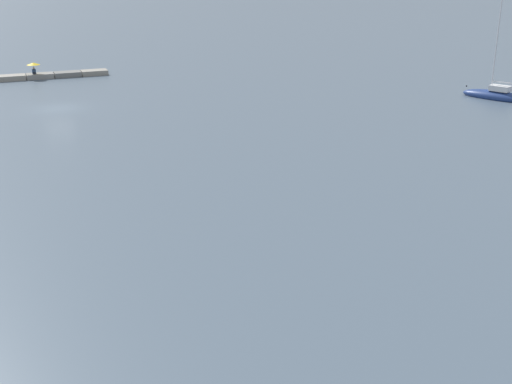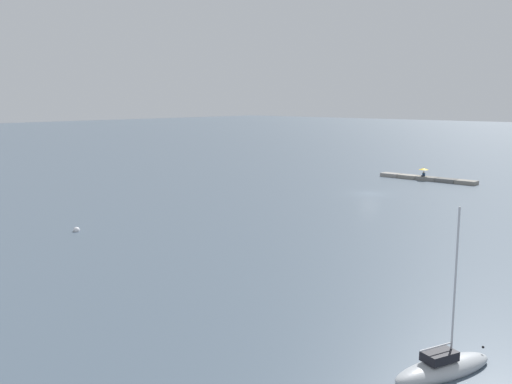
# 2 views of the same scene
# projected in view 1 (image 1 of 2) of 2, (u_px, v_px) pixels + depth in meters

# --- Properties ---
(ground_plane) EXTENTS (500.00, 500.00, 0.00)m
(ground_plane) POSITION_uv_depth(u_px,v_px,m) (58.00, 108.00, 59.55)
(ground_plane) COLOR #475666
(seawall_pier) EXTENTS (14.93, 1.80, 0.56)m
(seawall_pier) POSITION_uv_depth(u_px,v_px,m) (40.00, 76.00, 73.89)
(seawall_pier) COLOR gray
(seawall_pier) RESTS_ON ground_plane
(person_seated_blue_left) EXTENTS (0.40, 0.60, 0.73)m
(person_seated_blue_left) POSITION_uv_depth(u_px,v_px,m) (34.00, 72.00, 73.46)
(person_seated_blue_left) COLOR #1E2333
(person_seated_blue_left) RESTS_ON seawall_pier
(umbrella_open_yellow) EXTENTS (1.43, 1.43, 1.30)m
(umbrella_open_yellow) POSITION_uv_depth(u_px,v_px,m) (33.00, 64.00, 73.14)
(umbrella_open_yellow) COLOR black
(umbrella_open_yellow) RESTS_ON seawall_pier
(sailboat_navy_near) EXTENTS (4.54, 6.82, 9.44)m
(sailboat_navy_near) POSITION_uv_depth(u_px,v_px,m) (496.00, 95.00, 63.38)
(sailboat_navy_near) COLOR navy
(sailboat_navy_near) RESTS_ON ground_plane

